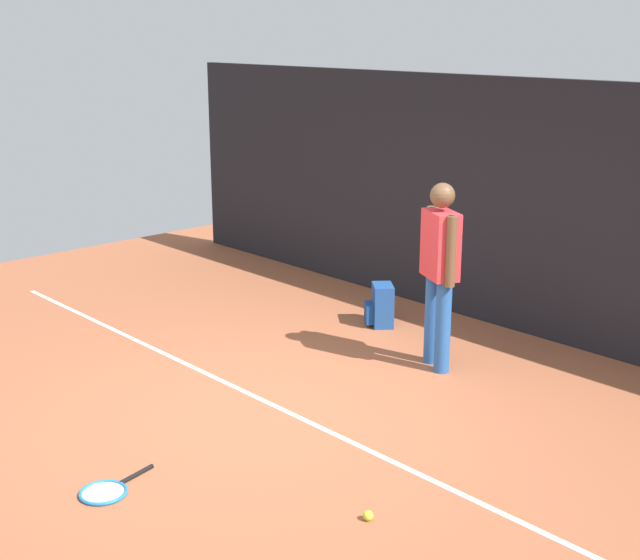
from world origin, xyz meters
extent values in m
plane|color=#9E5638|center=(0.00, 0.00, 0.00)|extent=(12.00, 12.00, 0.00)
cube|color=black|center=(0.00, 3.00, 1.27)|extent=(10.00, 0.10, 2.53)
cube|color=white|center=(0.00, -0.06, 0.00)|extent=(9.00, 0.05, 0.00)
cylinder|color=#2659A5|center=(0.18, 1.64, 0.42)|extent=(0.14, 0.14, 0.85)
cylinder|color=#2659A5|center=(0.39, 1.53, 0.42)|extent=(0.14, 0.14, 0.85)
cube|color=red|center=(0.29, 1.58, 1.15)|extent=(0.46, 0.38, 0.60)
sphere|color=brown|center=(0.29, 1.58, 1.59)|extent=(0.22, 0.22, 0.22)
cylinder|color=brown|center=(0.09, 1.68, 1.14)|extent=(0.09, 0.09, 0.62)
cylinder|color=brown|center=(0.48, 1.49, 1.14)|extent=(0.09, 0.09, 0.62)
cylinder|color=black|center=(0.18, -1.51, 0.01)|extent=(0.09, 0.30, 0.03)
torus|color=#1E72BF|center=(0.24, -1.80, 0.01)|extent=(0.38, 0.38, 0.02)
cylinder|color=#B2B2B2|center=(0.24, -1.80, 0.01)|extent=(0.33, 0.33, 0.00)
cube|color=#1E478C|center=(-0.84, 2.07, 0.22)|extent=(0.36, 0.34, 0.44)
cube|color=navy|center=(-0.93, 1.96, 0.14)|extent=(0.22, 0.20, 0.20)
sphere|color=#CCE033|center=(1.67, -0.74, 0.03)|extent=(0.07, 0.07, 0.07)
camera|label=1|loc=(5.01, -4.27, 2.98)|focal=48.91mm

